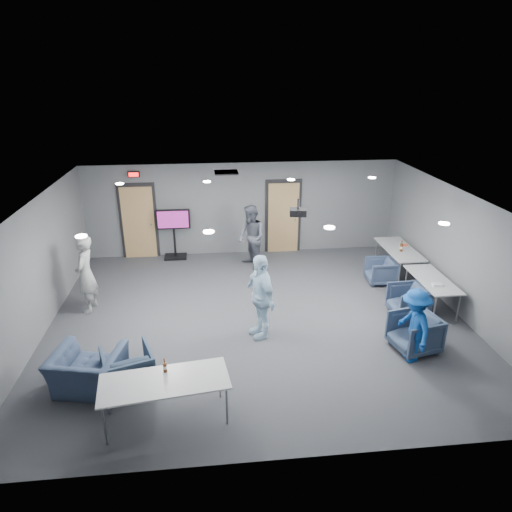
{
  "coord_description": "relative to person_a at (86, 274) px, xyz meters",
  "views": [
    {
      "loc": [
        -0.98,
        -8.81,
        5.11
      ],
      "look_at": [
        0.04,
        0.7,
        1.2
      ],
      "focal_mm": 32.0,
      "sensor_mm": 36.0,
      "label": 1
    }
  ],
  "objects": [
    {
      "name": "person_b",
      "position": [
        3.9,
        2.06,
        -0.02
      ],
      "size": [
        0.95,
        1.05,
        1.76
      ],
      "primitive_type": "imported",
      "rotation": [
        0.0,
        0.0,
        -1.16
      ],
      "color": "#575C69",
      "rests_on": "floor"
    },
    {
      "name": "wall_back",
      "position": [
        3.77,
        3.22,
        0.46
      ],
      "size": [
        9.0,
        0.02,
        2.7
      ],
      "primitive_type": "cube",
      "color": "slate",
      "rests_on": "floor"
    },
    {
      "name": "wall_front",
      "position": [
        3.77,
        -4.78,
        0.46
      ],
      "size": [
        9.0,
        0.02,
        2.7
      ],
      "primitive_type": "cube",
      "color": "slate",
      "rests_on": "floor"
    },
    {
      "name": "bottle_front",
      "position": [
        2.0,
        -3.56,
        -0.07
      ],
      "size": [
        0.06,
        0.06,
        0.25
      ],
      "color": "#51240D",
      "rests_on": "table_front_left"
    },
    {
      "name": "wall_right",
      "position": [
        8.27,
        -0.78,
        0.46
      ],
      "size": [
        0.02,
        8.0,
        2.7
      ],
      "primitive_type": "cube",
      "color": "slate",
      "rests_on": "floor"
    },
    {
      "name": "ceiling",
      "position": [
        3.77,
        -0.78,
        1.81
      ],
      "size": [
        9.0,
        9.0,
        0.0
      ],
      "primitive_type": "plane",
      "rotation": [
        3.14,
        0.0,
        0.0
      ],
      "color": "silver",
      "rests_on": "wall_back"
    },
    {
      "name": "projector",
      "position": [
        4.61,
        -0.72,
        1.51
      ],
      "size": [
        0.38,
        0.36,
        0.36
      ],
      "rotation": [
        0.0,
        0.0,
        -0.16
      ],
      "color": "black",
      "rests_on": "ceiling"
    },
    {
      "name": "hvac_diffuser",
      "position": [
        3.27,
        2.02,
        1.79
      ],
      "size": [
        0.6,
        0.6,
        0.03
      ],
      "primitive_type": "cube",
      "color": "black",
      "rests_on": "ceiling"
    },
    {
      "name": "table_right_b",
      "position": [
        7.77,
        -0.73,
        -0.21
      ],
      "size": [
        0.69,
        1.66,
        0.73
      ],
      "rotation": [
        0.0,
        0.0,
        1.57
      ],
      "color": "silver",
      "rests_on": "floor"
    },
    {
      "name": "wall_left",
      "position": [
        -0.73,
        -0.78,
        0.46
      ],
      "size": [
        0.02,
        8.0,
        2.7
      ],
      "primitive_type": "cube",
      "color": "slate",
      "rests_on": "floor"
    },
    {
      "name": "table_right_a",
      "position": [
        7.77,
        1.17,
        -0.21
      ],
      "size": [
        0.76,
        1.82,
        0.73
      ],
      "rotation": [
        0.0,
        0.0,
        1.57
      ],
      "color": "silver",
      "rests_on": "floor"
    },
    {
      "name": "chair_front_b",
      "position": [
        0.63,
        -2.9,
        -0.53
      ],
      "size": [
        1.32,
        1.21,
        0.74
      ],
      "primitive_type": "imported",
      "rotation": [
        0.0,
        0.0,
        2.93
      ],
      "color": "#384660",
      "rests_on": "floor"
    },
    {
      "name": "door_right",
      "position": [
        4.97,
        3.17,
        0.17
      ],
      "size": [
        1.06,
        0.17,
        2.24
      ],
      "color": "black",
      "rests_on": "wall_back"
    },
    {
      "name": "bottle_right",
      "position": [
        7.73,
        0.98,
        -0.06
      ],
      "size": [
        0.08,
        0.08,
        0.3
      ],
      "color": "#51240D",
      "rests_on": "table_right_a"
    },
    {
      "name": "tv_stand",
      "position": [
        1.76,
        2.96,
        -0.06
      ],
      "size": [
        0.96,
        0.46,
        1.47
      ],
      "color": "black",
      "rests_on": "floor"
    },
    {
      "name": "chair_right_b",
      "position": [
        7.12,
        -0.99,
        -0.55
      ],
      "size": [
        0.8,
        0.78,
        0.69
      ],
      "primitive_type": "imported",
      "rotation": [
        0.0,
        0.0,
        -1.52
      ],
      "color": "#34425B",
      "rests_on": "floor"
    },
    {
      "name": "chair_front_a",
      "position": [
        1.3,
        -2.93,
        -0.52
      ],
      "size": [
        1.02,
        1.04,
        0.75
      ],
      "primitive_type": "imported",
      "rotation": [
        0.0,
        0.0,
        3.47
      ],
      "color": "#34455A",
      "rests_on": "floor"
    },
    {
      "name": "person_c",
      "position": [
        3.74,
        -1.48,
        0.0
      ],
      "size": [
        0.77,
        1.14,
        1.79
      ],
      "primitive_type": "imported",
      "rotation": [
        0.0,
        0.0,
        -1.23
      ],
      "color": "#C6E8FF",
      "rests_on": "floor"
    },
    {
      "name": "floor",
      "position": [
        3.77,
        -0.78,
        -0.89
      ],
      "size": [
        9.0,
        9.0,
        0.0
      ],
      "primitive_type": "plane",
      "color": "#33363A",
      "rests_on": "ground"
    },
    {
      "name": "person_a",
      "position": [
        0.0,
        0.0,
        0.0
      ],
      "size": [
        0.48,
        0.69,
        1.79
      ],
      "primitive_type": "imported",
      "rotation": [
        0.0,
        0.0,
        -1.66
      ],
      "color": "#989A98",
      "rests_on": "floor"
    },
    {
      "name": "snack_box",
      "position": [
        7.98,
        1.36,
        -0.15
      ],
      "size": [
        0.17,
        0.12,
        0.04
      ],
      "primitive_type": "cube",
      "rotation": [
        0.0,
        0.0,
        0.06
      ],
      "color": "#D05D34",
      "rests_on": "table_right_a"
    },
    {
      "name": "door_left",
      "position": [
        0.77,
        3.17,
        0.17
      ],
      "size": [
        1.06,
        0.17,
        2.24
      ],
      "color": "black",
      "rests_on": "wall_back"
    },
    {
      "name": "table_front_left",
      "position": [
        2.01,
        -3.78,
        -0.21
      ],
      "size": [
        2.04,
        1.06,
        0.73
      ],
      "rotation": [
        0.0,
        0.0,
        0.13
      ],
      "color": "silver",
      "rests_on": "floor"
    },
    {
      "name": "downlights",
      "position": [
        3.77,
        -0.78,
        1.79
      ],
      "size": [
        6.18,
        3.78,
        0.02
      ],
      "color": "white",
      "rests_on": "ceiling"
    },
    {
      "name": "chair_right_a",
      "position": [
        7.12,
        0.69,
        -0.58
      ],
      "size": [
        0.73,
        0.71,
        0.64
      ],
      "primitive_type": "imported",
      "rotation": [
        0.0,
        0.0,
        -1.62
      ],
      "color": "#394762",
      "rests_on": "floor"
    },
    {
      "name": "person_d",
      "position": [
        6.47,
        -2.64,
        -0.16
      ],
      "size": [
        0.6,
        0.98,
        1.46
      ],
      "primitive_type": "imported",
      "rotation": [
        0.0,
        0.0,
        -1.51
      ],
      "color": "#17489A",
      "rests_on": "floor"
    },
    {
      "name": "chair_right_c",
      "position": [
        6.67,
        -2.33,
        -0.52
      ],
      "size": [
        0.97,
        0.95,
        0.75
      ],
      "primitive_type": "imported",
      "rotation": [
        0.0,
        0.0,
        -1.37
      ],
      "color": "#36465E",
      "rests_on": "floor"
    },
    {
      "name": "exit_sign",
      "position": [
        0.77,
        3.15,
        1.56
      ],
      "size": [
        0.32,
        0.08,
        0.16
      ],
      "color": "black",
      "rests_on": "wall_back"
    },
    {
      "name": "wrapper",
      "position": [
        7.7,
        -1.07,
        -0.14
      ],
      "size": [
        0.23,
        0.18,
        0.05
      ],
      "primitive_type": "cube",
      "rotation": [
        0.0,
        0.0,
        -0.17
      ],
      "color": "silver",
      "rests_on": "table_right_b"
    }
  ]
}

